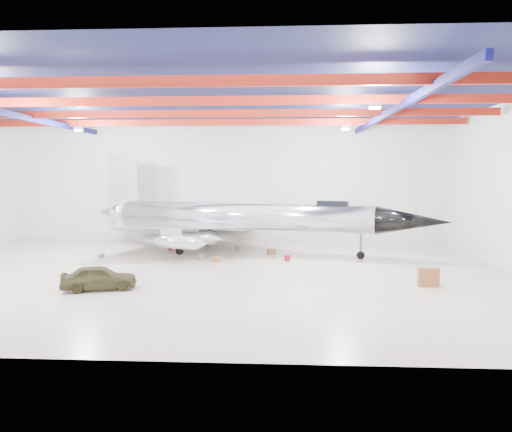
{
  "coord_description": "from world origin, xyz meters",
  "views": [
    {
      "loc": [
        5.58,
        -31.21,
        6.4
      ],
      "look_at": [
        3.67,
        2.0,
        3.49
      ],
      "focal_mm": 35.0,
      "sensor_mm": 36.0,
      "label": 1
    }
  ],
  "objects": [
    {
      "name": "ceiling",
      "position": [
        0.0,
        0.0,
        11.0
      ],
      "size": [
        40.0,
        40.0,
        0.0
      ],
      "primitive_type": "plane",
      "rotation": [
        3.14,
        0.0,
        0.0
      ],
      "color": "#0A0F38",
      "rests_on": "wall_back"
    },
    {
      "name": "engine_drum",
      "position": [
        -0.51,
        4.6,
        0.24
      ],
      "size": [
        0.67,
        0.67,
        0.48
      ],
      "primitive_type": "cylinder",
      "rotation": [
        0.0,
        0.0,
        -0.3
      ],
      "color": "#59595B",
      "rests_on": "floor"
    },
    {
      "name": "desk",
      "position": [
        13.67,
        -3.08,
        0.52
      ],
      "size": [
        1.17,
        0.64,
        1.04
      ],
      "primitive_type": "cube",
      "rotation": [
        0.0,
        0.0,
        -0.06
      ],
      "color": "brown",
      "rests_on": "floor"
    },
    {
      "name": "tool_chest",
      "position": [
        5.8,
        4.69,
        0.2
      ],
      "size": [
        0.49,
        0.49,
        0.4
      ],
      "primitive_type": "cylinder",
      "rotation": [
        0.0,
        0.0,
        -0.1
      ],
      "color": "maroon",
      "rests_on": "floor"
    },
    {
      "name": "parts_bin",
      "position": [
        4.59,
        7.41,
        0.21
      ],
      "size": [
        0.75,
        0.69,
        0.43
      ],
      "primitive_type": "cube",
      "rotation": [
        0.0,
        0.0,
        0.4
      ],
      "color": "olive",
      "rests_on": "floor"
    },
    {
      "name": "wall_back",
      "position": [
        0.0,
        15.0,
        5.5
      ],
      "size": [
        40.0,
        0.0,
        40.0
      ],
      "primitive_type": "plane",
      "rotation": [
        1.57,
        0.0,
        0.0
      ],
      "color": "silver",
      "rests_on": "floor"
    },
    {
      "name": "spares_box",
      "position": [
        1.79,
        9.11,
        0.2
      ],
      "size": [
        0.46,
        0.46,
        0.4
      ],
      "primitive_type": "cylinder",
      "rotation": [
        0.0,
        0.0,
        0.02
      ],
      "color": "#59595B",
      "rests_on": "floor"
    },
    {
      "name": "ceiling_structure",
      "position": [
        0.0,
        0.0,
        10.32
      ],
      "size": [
        39.5,
        29.5,
        1.08
      ],
      "color": "maroon",
      "rests_on": "ceiling"
    },
    {
      "name": "jeep",
      "position": [
        -4.52,
        -4.95,
        0.68
      ],
      "size": [
        4.31,
        2.76,
        1.37
      ],
      "primitive_type": "imported",
      "rotation": [
        0.0,
        0.0,
        1.88
      ],
      "color": "#39351C",
      "rests_on": "floor"
    },
    {
      "name": "jet_aircraft",
      "position": [
        2.1,
        8.26,
        2.63
      ],
      "size": [
        28.79,
        20.77,
        8.02
      ],
      "rotation": [
        0.0,
        0.0,
        -0.28
      ],
      "color": "silver",
      "rests_on": "floor"
    },
    {
      "name": "toolbox_red",
      "position": [
        -3.88,
        9.29,
        0.14
      ],
      "size": [
        0.48,
        0.43,
        0.28
      ],
      "primitive_type": "cube",
      "rotation": [
        0.0,
        0.0,
        0.32
      ],
      "color": "maroon",
      "rests_on": "floor"
    },
    {
      "name": "crate_small",
      "position": [
        -8.2,
        5.17,
        0.14
      ],
      "size": [
        0.44,
        0.37,
        0.28
      ],
      "primitive_type": "cube",
      "rotation": [
        0.0,
        0.0,
        0.11
      ],
      "color": "#59595B",
      "rests_on": "floor"
    },
    {
      "name": "floor",
      "position": [
        0.0,
        0.0,
        0.0
      ],
      "size": [
        40.0,
        40.0,
        0.0
      ],
      "primitive_type": "plane",
      "color": "#C1B29A",
      "rests_on": "ground"
    },
    {
      "name": "oil_barrel",
      "position": [
        0.74,
        3.96,
        0.2
      ],
      "size": [
        0.59,
        0.48,
        0.41
      ],
      "primitive_type": "cube",
      "rotation": [
        0.0,
        0.0,
        -0.03
      ],
      "color": "olive",
      "rests_on": "floor"
    }
  ]
}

